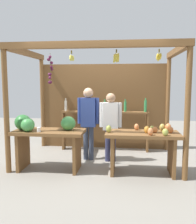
% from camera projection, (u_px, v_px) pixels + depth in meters
% --- Properties ---
extents(ground_plane, '(12.00, 12.00, 0.00)m').
position_uv_depth(ground_plane, '(99.00, 159.00, 5.51)').
color(ground_plane, gray).
rests_on(ground_plane, ground).
extents(market_stall, '(3.40, 2.11, 2.44)m').
position_uv_depth(market_stall, '(101.00, 96.00, 5.81)').
color(market_stall, brown).
rests_on(market_stall, ground).
extents(fruit_counter_left, '(1.41, 0.66, 1.09)m').
position_uv_depth(fruit_counter_left, '(45.00, 134.00, 4.78)').
color(fruit_counter_left, brown).
rests_on(fruit_counter_left, ground).
extents(fruit_counter_right, '(1.39, 0.64, 0.94)m').
position_uv_depth(fruit_counter_right, '(143.00, 142.00, 4.59)').
color(fruit_counter_right, brown).
rests_on(fruit_counter_right, ground).
extents(bottle_shelf_unit, '(2.18, 0.22, 1.34)m').
position_uv_depth(bottle_shelf_unit, '(105.00, 120.00, 6.15)').
color(bottle_shelf_unit, brown).
rests_on(bottle_shelf_unit, ground).
extents(vendor_man, '(0.48, 0.22, 1.60)m').
position_uv_depth(vendor_man, '(88.00, 117.00, 5.39)').
color(vendor_man, '#3D4760').
rests_on(vendor_man, ground).
extents(vendor_woman, '(0.48, 0.20, 1.49)m').
position_uv_depth(vendor_woman, '(111.00, 121.00, 5.27)').
color(vendor_woman, navy).
rests_on(vendor_woman, ground).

